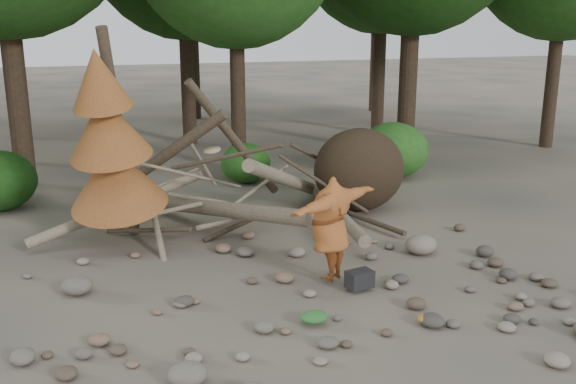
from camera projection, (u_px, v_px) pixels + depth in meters
name	position (u px, v px, depth m)	size (l,w,h in m)	color
ground	(329.00, 294.00, 10.68)	(120.00, 120.00, 0.00)	#514C44
deadfall_pile	(338.00, 174.00, 14.95)	(8.55, 5.24, 3.30)	#332619
dead_conifer	(110.00, 145.00, 12.19)	(2.06, 2.16, 4.35)	#4C3F30
bush_mid	(246.00, 163.00, 17.89)	(1.40, 1.40, 1.12)	#235819
bush_right	(393.00, 150.00, 18.47)	(2.00, 2.00, 1.60)	#2C6820
frisbee_thrower	(331.00, 228.00, 10.89)	(3.33, 1.63, 2.49)	#A65525
backpack	(359.00, 282.00, 10.78)	(0.44, 0.29, 0.29)	black
cloth_green	(314.00, 320.00, 9.58)	(0.43, 0.36, 0.16)	#2A6A2B
cloth_orange	(427.00, 321.00, 9.58)	(0.31, 0.26, 0.11)	#B2721E
boulder_front_left	(188.00, 374.00, 7.98)	(0.50, 0.45, 0.30)	#6E685C
boulder_mid_right	(421.00, 245.00, 12.48)	(0.63, 0.56, 0.38)	gray
boulder_mid_left	(77.00, 285.00, 10.63)	(0.52, 0.47, 0.31)	#655E55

